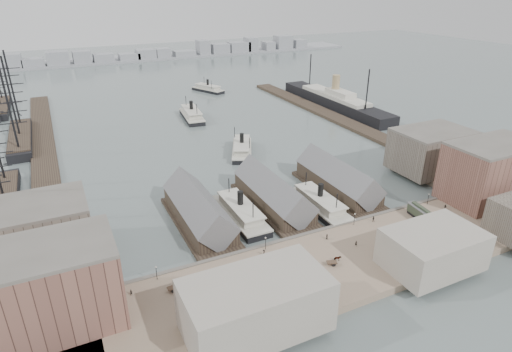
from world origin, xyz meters
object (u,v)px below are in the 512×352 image
horse_cart_center (336,260)px  tram (421,214)px  ocean_steamer (335,100)px  horse_cart_left (181,286)px  horse_cart_right (421,239)px  ferry_docked_west (241,212)px

horse_cart_center → tram: bearing=-58.5°
ocean_steamer → horse_cart_left: ocean_steamer is taller
horse_cart_left → horse_cart_right: size_ratio=0.99×
tram → horse_cart_center: (-36.73, -7.18, -1.09)m
ferry_docked_west → tram: 55.81m
ferry_docked_west → ocean_steamer: ocean_steamer is taller
ferry_docked_west → ocean_steamer: 143.13m
tram → horse_cart_center: tram is taller
ferry_docked_west → horse_cart_center: ferry_docked_west is taller
tram → ferry_docked_west: bearing=156.8°
ferry_docked_west → ocean_steamer: (105.00, 97.25, 1.73)m
ferry_docked_west → horse_cart_right: (39.27, -37.00, 0.39)m
horse_cart_center → horse_cart_right: horse_cart_right is taller
tram → horse_cart_left: size_ratio=2.23×
ocean_steamer → horse_cart_right: (-65.73, -134.25, -1.33)m
horse_cart_left → horse_cart_center: 40.13m
ocean_steamer → horse_cart_center: bearing=-125.2°
ocean_steamer → horse_cart_right: size_ratio=20.04×
horse_cart_center → horse_cart_left: bearing=99.9°
tram → horse_cart_right: 13.23m
horse_cart_center → horse_cart_right: 27.60m
ferry_docked_west → horse_cart_left: size_ratio=6.06×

